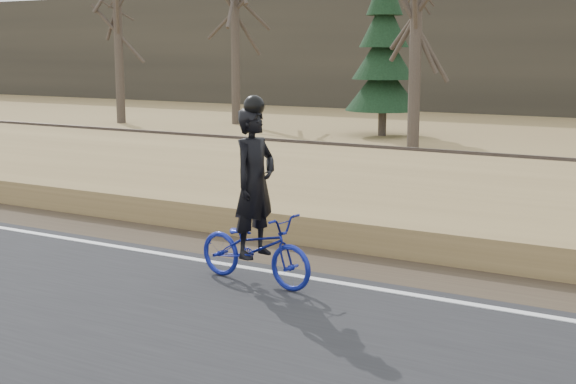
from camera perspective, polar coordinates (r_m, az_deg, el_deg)
The scene contains 12 objects.
ground at distance 12.01m, azimuth -12.10°, elevation -4.42°, with size 120.00×120.00×0.00m, color #997F4E.
edge_line at distance 12.14m, azimuth -11.48°, elevation -3.92°, with size 120.00×0.12×0.01m, color silver.
shoulder at distance 12.89m, azimuth -8.51°, elevation -3.22°, with size 120.00×1.60×0.04m, color #473A2B.
embankment at distance 15.24m, azimuth -1.45°, elevation -0.27°, with size 120.00×5.00×0.44m, color #997F4E.
ballast at distance 18.54m, azimuth 4.76°, elevation 1.58°, with size 120.00×3.00×0.45m, color slate.
railroad at distance 18.49m, azimuth 4.78°, elevation 2.51°, with size 120.00×2.40×0.29m.
treeline_backdrop at distance 39.34m, azimuth 19.08°, elevation 9.63°, with size 120.00×4.00×6.00m, color #383328.
cyclist at distance 10.01m, azimuth -2.37°, elevation -2.18°, with size 1.78×0.79×2.36m.
bare_tree_far_left at distance 33.36m, azimuth -11.99°, elevation 11.07°, with size 0.36×0.36×7.28m, color #493F36.
bare_tree_left at distance 32.30m, azimuth -3.78°, elevation 11.71°, with size 0.36×0.36×7.74m, color #493F36.
bare_tree_near_left at distance 24.37m, azimuth 9.08°, elevation 11.30°, with size 0.36×0.36×7.04m, color #493F36.
conifer at distance 27.97m, azimuth 6.81°, elevation 9.61°, with size 2.60×2.60×5.81m.
Camera 1 is at (7.92, -8.53, 2.97)m, focal length 50.00 mm.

